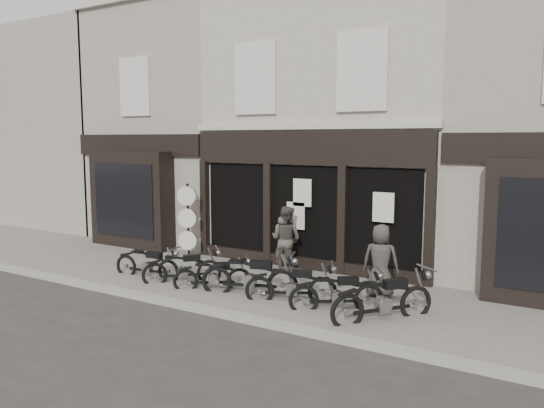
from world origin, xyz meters
The scene contains 17 objects.
ground_plane centered at (0.00, 0.00, 0.00)m, with size 90.00×90.00×0.00m, color #2D2B28.
pavement centered at (0.00, 0.90, 0.06)m, with size 30.00×4.20×0.12m, color #69635C.
kerb centered at (0.00, -1.25, 0.07)m, with size 30.00×0.25×0.13m, color gray.
central_building centered at (0.00, 5.95, 4.08)m, with size 7.30×6.22×8.34m.
neighbour_left centered at (-6.35, 5.90, 4.04)m, with size 5.60×6.73×8.34m.
filler_left centered at (-14.50, 6.00, 4.10)m, with size 11.00×6.00×8.20m, color gray.
motorcycle_0 centered at (-3.09, 0.01, 0.38)m, with size 2.00×0.55×0.96m.
motorcycle_1 centered at (-1.98, 0.13, 0.38)m, with size 1.58×1.58×0.96m.
motorcycle_2 centered at (-0.94, 0.03, 0.36)m, with size 1.64×1.30×0.91m.
motorcycle_3 centered at (0.08, 0.11, 0.44)m, with size 2.21×1.09×1.11m.
motorcycle_4 centered at (1.15, 0.18, 0.39)m, with size 1.89×1.21×0.99m.
motorcycle_5 centered at (2.27, 0.14, 0.39)m, with size 1.78×1.37×0.98m.
motorcycle_6 centered at (3.33, 0.02, 0.44)m, with size 1.65×1.97×1.11m.
man_left centered at (-0.27, 2.23, 0.89)m, with size 0.56×0.37×1.54m, color #4C453E.
man_centre centered at (-0.19, 2.25, 1.02)m, with size 0.88×0.69×1.81m, color #443E37.
man_right centered at (2.73, 1.47, 0.96)m, with size 0.82×0.53×1.68m, color #36322D.
advert_sign_post centered at (-3.55, 2.18, 1.16)m, with size 0.55×0.37×2.38m.
Camera 1 is at (6.73, -9.90, 3.72)m, focal length 35.00 mm.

